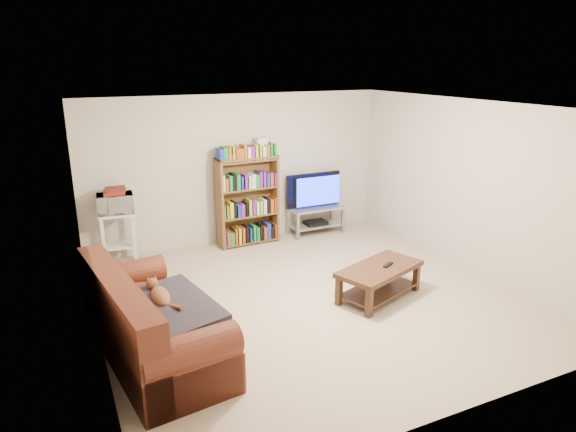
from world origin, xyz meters
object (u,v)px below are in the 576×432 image
sofa (146,328)px  bookshelf (248,200)px  coffee_table (379,276)px  tv_stand (316,216)px

sofa → bookshelf: bearing=44.2°
sofa → coffee_table: bearing=-5.0°
coffee_table → bookshelf: size_ratio=0.89×
tv_stand → bookshelf: size_ratio=0.66×
tv_stand → bookshelf: bearing=178.8°
sofa → tv_stand: 4.34m
coffee_table → sofa: bearing=162.8°
coffee_table → tv_stand: size_ratio=1.35×
sofa → bookshelf: (2.14, 2.73, 0.42)m
coffee_table → tv_stand: bearing=59.7°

